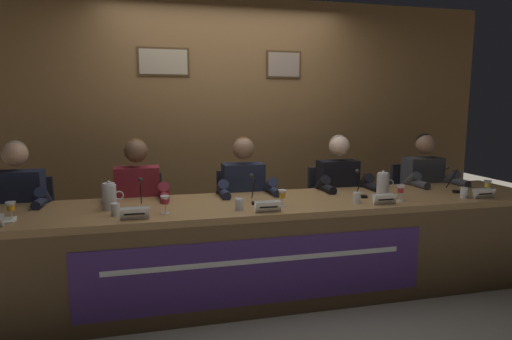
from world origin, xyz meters
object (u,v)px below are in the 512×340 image
at_px(microphone_left, 141,199).
at_px(water_cup_center, 239,205).
at_px(nameplate_left, 135,213).
at_px(water_pitcher_left_side, 109,196).
at_px(water_cup_left, 116,210).
at_px(microphone_center, 254,194).
at_px(panelist_right, 341,191).
at_px(nameplate_far_right, 484,193).
at_px(water_cup_far_right, 464,193).
at_px(juice_glass_left, 165,201).
at_px(panelist_center, 245,196).
at_px(juice_glass_far_left, 11,208).
at_px(chair_right, 331,215).
at_px(chair_far_left, 27,235).
at_px(chair_far_right, 413,210).
at_px(nameplate_center, 268,206).
at_px(juice_glass_center, 282,195).
at_px(juice_glass_right, 401,190).
at_px(water_cup_right, 357,198).
at_px(conference_table, 260,234).
at_px(microphone_right, 362,188).
at_px(water_pitcher_right_side, 383,184).
at_px(chair_center, 241,221).
at_px(panelist_far_right, 427,187).
at_px(panelist_far_left, 17,208).
at_px(chair_left, 140,228).
at_px(microphone_far_right, 453,183).
at_px(panelist_left, 138,202).
at_px(nameplate_right, 385,199).
at_px(juice_glass_far_right, 488,185).

relative_size(microphone_left, water_cup_center, 2.54).
xyz_separation_m(nameplate_left, water_pitcher_left_side, (-0.18, 0.33, 0.05)).
height_order(water_cup_left, microphone_center, microphone_center).
distance_m(water_cup_left, microphone_left, 0.23).
bearing_deg(panelist_right, nameplate_far_right, -37.95).
bearing_deg(water_cup_far_right, juice_glass_left, 178.68).
xyz_separation_m(juice_glass_left, microphone_center, (0.67, 0.16, -0.01)).
bearing_deg(panelist_center, juice_glass_far_left, -161.54).
bearing_deg(nameplate_far_right, chair_right, 135.05).
xyz_separation_m(chair_far_left, chair_far_right, (3.60, 0.00, 0.00)).
height_order(chair_far_left, juice_glass_far_left, chair_far_left).
distance_m(nameplate_center, juice_glass_center, 0.21).
bearing_deg(microphone_center, juice_glass_left, -166.68).
bearing_deg(panelist_center, chair_far_right, 6.31).
distance_m(chair_far_left, juice_glass_right, 3.05).
relative_size(water_cup_left, chair_right, 0.09).
relative_size(water_cup_right, water_pitcher_left_side, 0.40).
distance_m(nameplate_left, water_cup_right, 1.64).
height_order(chair_right, nameplate_far_right, chair_right).
xyz_separation_m(juice_glass_far_left, nameplate_far_right, (3.48, -0.15, -0.05)).
xyz_separation_m(conference_table, water_cup_right, (0.74, -0.10, 0.26)).
bearing_deg(juice_glass_far_left, water_pitcher_left_side, 16.08).
bearing_deg(microphone_left, water_cup_center, -17.11).
distance_m(conference_table, juice_glass_left, 0.76).
xyz_separation_m(microphone_right, water_pitcher_right_side, (0.20, 0.01, 0.02)).
distance_m(chair_center, nameplate_far_right, 2.06).
xyz_separation_m(chair_center, panelist_far_right, (1.80, -0.20, 0.28)).
distance_m(nameplate_left, water_pitcher_right_side, 2.00).
bearing_deg(juice_glass_center, juice_glass_right, -2.67).
xyz_separation_m(juice_glass_far_left, chair_right, (2.57, 0.76, -0.40)).
relative_size(microphone_right, water_pitcher_left_side, 1.03).
xyz_separation_m(microphone_left, juice_glass_right, (1.97, -0.21, 0.01)).
height_order(conference_table, chair_right, chair_right).
xyz_separation_m(nameplate_left, juice_glass_center, (1.05, 0.12, 0.05)).
bearing_deg(microphone_center, water_pitcher_right_side, 1.37).
height_order(panelist_far_left, water_cup_right, panelist_far_left).
distance_m(chair_left, chair_center, 0.90).
xyz_separation_m(chair_center, microphone_far_right, (1.75, -0.62, 0.39)).
bearing_deg(chair_left, water_cup_right, -26.75).
xyz_separation_m(panelist_left, water_cup_right, (1.64, -0.63, 0.08)).
xyz_separation_m(chair_center, nameplate_center, (0.01, -0.93, 0.36)).
bearing_deg(panelist_left, juice_glass_far_left, -144.10).
height_order(panelist_left, juice_glass_left, panelist_left).
xyz_separation_m(water_cup_left, nameplate_right, (1.95, -0.13, 0.00)).
distance_m(chair_left, water_cup_right, 1.87).
distance_m(juice_glass_left, microphone_right, 1.59).
bearing_deg(panelist_right, panelist_left, 180.00).
relative_size(water_cup_left, juice_glass_center, 0.69).
height_order(conference_table, water_pitcher_left_side, water_pitcher_left_side).
height_order(nameplate_far_right, juice_glass_far_right, juice_glass_far_right).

